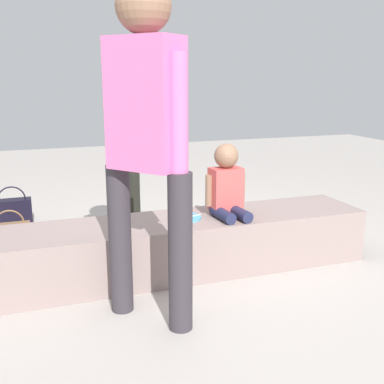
# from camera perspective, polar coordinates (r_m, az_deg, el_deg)

# --- Properties ---
(ground_plane) EXTENTS (12.00, 12.00, 0.00)m
(ground_plane) POSITION_cam_1_polar(r_m,az_deg,el_deg) (3.18, -1.76, -9.63)
(ground_plane) COLOR #ACA49D
(concrete_ledge) EXTENTS (2.60, 0.51, 0.36)m
(concrete_ledge) POSITION_cam_1_polar(r_m,az_deg,el_deg) (3.11, -1.78, -6.57)
(concrete_ledge) COLOR gray
(concrete_ledge) RESTS_ON ground_plane
(child_seated) EXTENTS (0.28, 0.32, 0.48)m
(child_seated) POSITION_cam_1_polar(r_m,az_deg,el_deg) (3.10, 4.24, 0.92)
(child_seated) COLOR #202445
(child_seated) RESTS_ON concrete_ledge
(adult_standing) EXTENTS (0.39, 0.42, 1.72)m
(adult_standing) POSITION_cam_1_polar(r_m,az_deg,el_deg) (2.31, -5.63, 8.03)
(adult_standing) COLOR #332D34
(adult_standing) RESTS_ON ground_plane
(cake_plate) EXTENTS (0.22, 0.22, 0.07)m
(cake_plate) POSITION_cam_1_polar(r_m,az_deg,el_deg) (3.08, -0.91, -2.85)
(cake_plate) COLOR #4CA5D8
(cake_plate) RESTS_ON concrete_ledge
(gift_bag) EXTENTS (0.22, 0.12, 0.30)m
(gift_bag) POSITION_cam_1_polar(r_m,az_deg,el_deg) (3.70, 1.31, -4.07)
(gift_bag) COLOR gold
(gift_bag) RESTS_ON ground_plane
(railing_post) EXTENTS (0.36, 0.36, 1.14)m
(railing_post) POSITION_cam_1_polar(r_m,az_deg,el_deg) (4.02, -7.20, 1.72)
(railing_post) COLOR black
(railing_post) RESTS_ON ground_plane
(water_bottle_near_gift) EXTENTS (0.07, 0.07, 0.19)m
(water_bottle_near_gift) POSITION_cam_1_polar(r_m,az_deg,el_deg) (3.90, 5.96, -3.82)
(water_bottle_near_gift) COLOR silver
(water_bottle_near_gift) RESTS_ON ground_plane
(handbag_black_leather) EXTENTS (0.32, 0.13, 0.37)m
(handbag_black_leather) POSITION_cam_1_polar(r_m,az_deg,el_deg) (4.29, -21.07, -2.40)
(handbag_black_leather) COLOR black
(handbag_black_leather) RESTS_ON ground_plane
(handbag_brown_canvas) EXTENTS (0.29, 0.10, 0.31)m
(handbag_brown_canvas) POSITION_cam_1_polar(r_m,az_deg,el_deg) (3.77, -21.32, -5.01)
(handbag_brown_canvas) COLOR brown
(handbag_brown_canvas) RESTS_ON ground_plane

